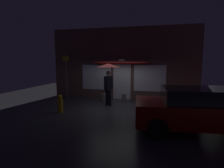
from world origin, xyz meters
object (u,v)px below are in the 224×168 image
at_px(street_sign_post, 66,74).
at_px(fire_hydrant, 60,104).
at_px(sidewalk_bollard, 104,98).
at_px(sidewalk_bollard_2, 124,98).
at_px(parked_car, 199,109).
at_px(person_with_umbrella, 108,72).

xyz_separation_m(street_sign_post, fire_hydrant, (1.14, -2.90, -1.18)).
height_order(sidewalk_bollard, sidewalk_bollard_2, sidewalk_bollard_2).
relative_size(parked_car, sidewalk_bollard, 9.53).
distance_m(parked_car, sidewalk_bollard, 5.73).
distance_m(parked_car, fire_hydrant, 5.77).
bearing_deg(parked_car, sidewalk_bollard_2, 124.67).
distance_m(sidewalk_bollard, sidewalk_bollard_2, 1.21).
height_order(parked_car, fire_hydrant, parked_car).
distance_m(person_with_umbrella, street_sign_post, 3.21).
bearing_deg(fire_hydrant, sidewalk_bollard, 64.28).
bearing_deg(parked_car, person_with_umbrella, 139.69).
bearing_deg(street_sign_post, sidewalk_bollard_2, -0.54).
height_order(person_with_umbrella, street_sign_post, street_sign_post).
distance_m(person_with_umbrella, parked_car, 4.82).
relative_size(person_with_umbrella, sidewalk_bollard_2, 4.87).
relative_size(sidewalk_bollard_2, fire_hydrant, 0.55).
relative_size(person_with_umbrella, fire_hydrant, 2.67).
bearing_deg(parked_car, sidewalk_bollard, 134.81).
height_order(parked_car, sidewalk_bollard, parked_car).
xyz_separation_m(person_with_umbrella, street_sign_post, (-2.99, 1.12, -0.25)).
relative_size(parked_car, street_sign_post, 1.54).
bearing_deg(street_sign_post, parked_car, -29.46).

